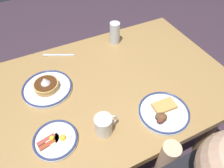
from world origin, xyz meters
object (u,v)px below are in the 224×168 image
object	(u,v)px
plate_near_main	(47,87)
plate_far_companion	(56,139)
plate_center_pancakes	(164,112)
coffee_mug	(104,125)
drinking_glass	(115,34)
fork_near	(58,55)

from	to	relation	value
plate_near_main	plate_far_companion	world-z (taller)	plate_near_main
plate_center_pancakes	coffee_mug	xyz separation A→B (m)	(0.31, -0.04, 0.04)
drinking_glass	fork_near	bearing A→B (deg)	-4.65
plate_far_companion	fork_near	size ratio (longest dim) A/B	1.06
plate_near_main	plate_far_companion	size ratio (longest dim) A/B	1.34
plate_center_pancakes	coffee_mug	size ratio (longest dim) A/B	2.20
coffee_mug	drinking_glass	xyz separation A→B (m)	(-0.36, -0.60, 0.01)
plate_center_pancakes	fork_near	world-z (taller)	plate_center_pancakes
plate_far_companion	coffee_mug	xyz separation A→B (m)	(-0.22, 0.05, 0.04)
plate_near_main	coffee_mug	world-z (taller)	coffee_mug
plate_center_pancakes	drinking_glass	xyz separation A→B (m)	(-0.05, -0.65, 0.05)
drinking_glass	plate_center_pancakes	bearing A→B (deg)	85.43
plate_near_main	coffee_mug	bearing A→B (deg)	115.03
fork_near	coffee_mug	bearing A→B (deg)	93.42
plate_far_companion	coffee_mug	size ratio (longest dim) A/B	1.74
plate_near_main	drinking_glass	bearing A→B (deg)	-156.69
plate_center_pancakes	fork_near	distance (m)	0.76
plate_near_main	plate_far_companion	distance (m)	0.33
plate_near_main	plate_center_pancakes	size ratio (longest dim) A/B	1.06
plate_near_main	fork_near	world-z (taller)	plate_near_main
coffee_mug	fork_near	world-z (taller)	coffee_mug
plate_near_main	fork_near	xyz separation A→B (m)	(-0.14, -0.26, -0.02)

